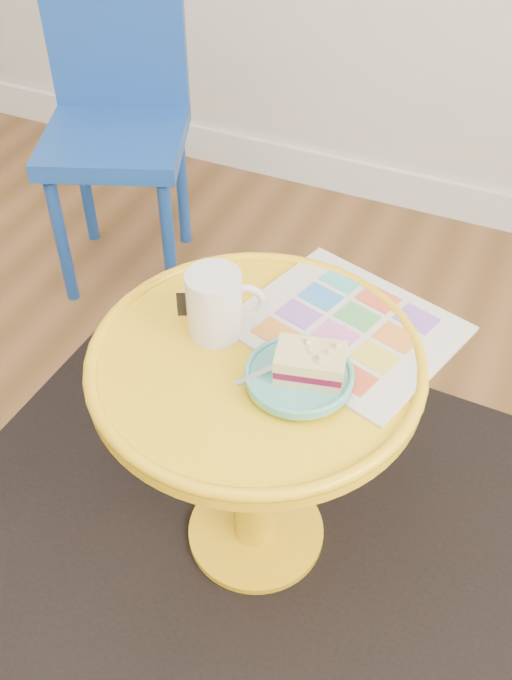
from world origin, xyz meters
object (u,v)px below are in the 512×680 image
at_px(newspaper, 347,327).
at_px(mug, 216,303).
at_px(side_table, 256,417).
at_px(plate, 299,376).
at_px(chair, 116,110).

relative_size(newspaper, mug, 2.70).
xyz_separation_m(side_table, plate, (0.08, -0.03, 0.16)).
height_order(side_table, plate, plate).
relative_size(side_table, chair, 0.68).
xyz_separation_m(side_table, chair, (-0.71, 0.73, 0.09)).
relative_size(newspaper, plate, 2.00).
relative_size(side_table, mug, 4.38).
bearing_deg(newspaper, chair, 161.13).
distance_m(chair, newspaper, 1.02).
relative_size(chair, plate, 4.79).
relative_size(chair, newspaper, 2.39).
bearing_deg(chair, newspaper, -57.31).
height_order(newspaper, plate, plate).
relative_size(mug, plate, 0.74).
xyz_separation_m(chair, mug, (0.63, -0.69, 0.12)).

